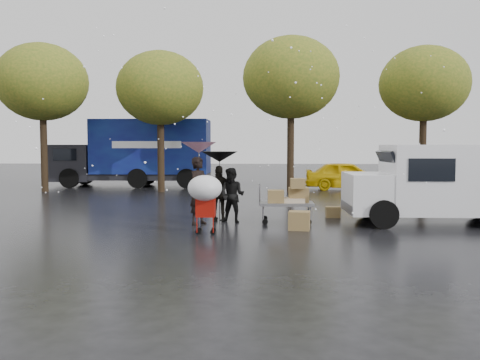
{
  "coord_description": "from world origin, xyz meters",
  "views": [
    {
      "loc": [
        0.99,
        -13.41,
        2.21
      ],
      "look_at": [
        0.49,
        1.0,
        1.2
      ],
      "focal_mm": 38.0,
      "sensor_mm": 36.0,
      "label": 1
    }
  ],
  "objects_px": {
    "person_pink": "(199,191)",
    "person_black": "(220,193)",
    "white_van": "(441,182)",
    "vendor_cart": "(289,197)",
    "blue_truck": "(136,153)",
    "shopping_cart": "(205,191)",
    "yellow_taxi": "(347,176)"
  },
  "relations": [
    {
      "from": "blue_truck",
      "to": "shopping_cart",
      "type": "bearing_deg",
      "value": -70.27
    },
    {
      "from": "shopping_cart",
      "to": "blue_truck",
      "type": "relative_size",
      "value": 0.18
    },
    {
      "from": "shopping_cart",
      "to": "blue_truck",
      "type": "distance_m",
      "value": 15.19
    },
    {
      "from": "person_pink",
      "to": "person_black",
      "type": "xyz_separation_m",
      "value": [
        0.52,
        0.59,
        -0.13
      ]
    },
    {
      "from": "person_pink",
      "to": "yellow_taxi",
      "type": "height_order",
      "value": "person_pink"
    },
    {
      "from": "yellow_taxi",
      "to": "person_pink",
      "type": "bearing_deg",
      "value": 156.86
    },
    {
      "from": "white_van",
      "to": "yellow_taxi",
      "type": "distance_m",
      "value": 10.61
    },
    {
      "from": "person_black",
      "to": "vendor_cart",
      "type": "xyz_separation_m",
      "value": [
        1.98,
        -0.28,
        -0.08
      ]
    },
    {
      "from": "vendor_cart",
      "to": "yellow_taxi",
      "type": "relative_size",
      "value": 0.37
    },
    {
      "from": "person_black",
      "to": "shopping_cart",
      "type": "height_order",
      "value": "person_black"
    },
    {
      "from": "person_pink",
      "to": "blue_truck",
      "type": "distance_m",
      "value": 13.59
    },
    {
      "from": "person_pink",
      "to": "yellow_taxi",
      "type": "relative_size",
      "value": 0.46
    },
    {
      "from": "shopping_cart",
      "to": "blue_truck",
      "type": "height_order",
      "value": "blue_truck"
    },
    {
      "from": "vendor_cart",
      "to": "white_van",
      "type": "distance_m",
      "value": 4.25
    },
    {
      "from": "person_pink",
      "to": "vendor_cart",
      "type": "height_order",
      "value": "person_pink"
    },
    {
      "from": "shopping_cart",
      "to": "blue_truck",
      "type": "xyz_separation_m",
      "value": [
        -5.12,
        14.28,
        0.69
      ]
    },
    {
      "from": "vendor_cart",
      "to": "blue_truck",
      "type": "bearing_deg",
      "value": 120.5
    },
    {
      "from": "vendor_cart",
      "to": "white_van",
      "type": "xyz_separation_m",
      "value": [
        4.23,
        0.09,
        0.43
      ]
    },
    {
      "from": "shopping_cart",
      "to": "white_van",
      "type": "bearing_deg",
      "value": 17.23
    },
    {
      "from": "person_black",
      "to": "blue_truck",
      "type": "relative_size",
      "value": 0.19
    },
    {
      "from": "person_black",
      "to": "shopping_cart",
      "type": "bearing_deg",
      "value": 89.3
    },
    {
      "from": "yellow_taxi",
      "to": "vendor_cart",
      "type": "bearing_deg",
      "value": 167.42
    },
    {
      "from": "person_black",
      "to": "blue_truck",
      "type": "bearing_deg",
      "value": -61.91
    },
    {
      "from": "blue_truck",
      "to": "yellow_taxi",
      "type": "distance_m",
      "value": 10.96
    },
    {
      "from": "person_black",
      "to": "white_van",
      "type": "relative_size",
      "value": 0.33
    },
    {
      "from": "white_van",
      "to": "yellow_taxi",
      "type": "height_order",
      "value": "white_van"
    },
    {
      "from": "white_van",
      "to": "yellow_taxi",
      "type": "relative_size",
      "value": 1.2
    },
    {
      "from": "shopping_cart",
      "to": "yellow_taxi",
      "type": "height_order",
      "value": "shopping_cart"
    },
    {
      "from": "shopping_cart",
      "to": "vendor_cart",
      "type": "bearing_deg",
      "value": 41.01
    },
    {
      "from": "blue_truck",
      "to": "yellow_taxi",
      "type": "relative_size",
      "value": 2.03
    },
    {
      "from": "person_pink",
      "to": "vendor_cart",
      "type": "xyz_separation_m",
      "value": [
        2.5,
        0.3,
        -0.21
      ]
    },
    {
      "from": "person_pink",
      "to": "blue_truck",
      "type": "bearing_deg",
      "value": 54.99
    }
  ]
}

